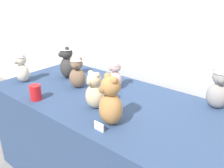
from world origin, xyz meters
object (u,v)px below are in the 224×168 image
Objects in this scene: teddy_bear_ash at (219,86)px; teddy_bear_cream at (21,66)px; teddy_bear_charcoal at (67,60)px; party_cup_red at (36,92)px; display_table at (112,144)px; teddy_bear_caramel at (111,102)px; teddy_bear_sand at (94,91)px; teddy_bear_mocha at (77,71)px; teddy_bear_blush at (115,73)px.

teddy_bear_ash is 1.53m from teddy_bear_cream.
teddy_bear_charcoal is 2.98× the size of party_cup_red.
teddy_bear_charcoal reaches higher than display_table.
teddy_bear_cream is (-1.42, -0.56, -0.02)m from teddy_bear_ash.
teddy_bear_sand is (-0.21, 0.08, -0.02)m from teddy_bear_caramel.
teddy_bear_ash is 1.03m from teddy_bear_mocha.
teddy_bear_mocha is (-0.97, -0.35, -0.01)m from teddy_bear_ash.
display_table is 17.64× the size of party_cup_red.
teddy_bear_mocha reaches higher than party_cup_red.
teddy_bear_cream is at bearing -98.87° from teddy_bear_charcoal.
teddy_bear_caramel is at bearing -52.30° from teddy_bear_mocha.
teddy_bear_ash is 2.87× the size of party_cup_red.
teddy_bear_cream is 0.50m from teddy_bear_mocha.
teddy_bear_cream is (-1.01, 0.04, -0.00)m from teddy_bear_caramel.
teddy_bear_ash is at bearing 18.93° from teddy_bear_cream.
display_table is 6.72× the size of teddy_bear_mocha.
teddy_bear_caramel is 0.96× the size of teddy_bear_ash.
teddy_bear_sand reaches higher than party_cup_red.
teddy_bear_ash is at bearing 76.09° from teddy_bear_caramel.
teddy_bear_caramel reaches higher than teddy_bear_cream.
teddy_bear_ash is at bearing -8.26° from teddy_bear_mocha.
teddy_bear_ash is 1.12× the size of teddy_bear_cream.
teddy_bear_caramel reaches higher than teddy_bear_mocha.
display_table is at bearing 149.10° from teddy_bear_caramel.
teddy_bear_cream reaches higher than teddy_bear_sand.
teddy_bear_mocha is at bearing -119.44° from teddy_bear_blush.
teddy_bear_blush is 0.91× the size of teddy_bear_cream.
teddy_bear_blush is 0.80m from teddy_bear_cream.
teddy_bear_caramel is 1.08× the size of teddy_bear_cream.
teddy_bear_caramel is 0.86m from teddy_bear_charcoal.
teddy_bear_caramel is 2.76× the size of party_cup_red.
teddy_bear_caramel is at bearing -4.69° from teddy_bear_cream.
teddy_bear_charcoal is at bearing 157.06° from teddy_bear_sand.
teddy_bear_charcoal is 0.26m from teddy_bear_mocha.
party_cup_red is (-0.06, -0.34, -0.09)m from teddy_bear_mocha.
teddy_bear_sand is at bearing -53.66° from teddy_bear_mocha.
display_table is 0.56m from teddy_bear_blush.
teddy_bear_cream is (-0.81, -0.21, 0.53)m from display_table.
display_table is 5.91× the size of teddy_bear_charcoal.
teddy_bear_mocha reaches higher than teddy_bear_cream.
teddy_bear_charcoal reaches higher than teddy_bear_caramel.
teddy_bear_mocha reaches higher than display_table.
teddy_bear_charcoal is (-0.59, 0.10, 0.55)m from display_table.
display_table is 0.81m from teddy_bear_charcoal.
teddy_bear_caramel reaches higher than display_table.
teddy_bear_mocha is at bearing 79.43° from party_cup_red.
teddy_bear_sand is at bearing -157.12° from teddy_bear_ash.
teddy_bear_charcoal is at bearing 111.41° from party_cup_red.
teddy_bear_mocha is at bearing 22.07° from teddy_bear_cream.
display_table is 0.70m from party_cup_red.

